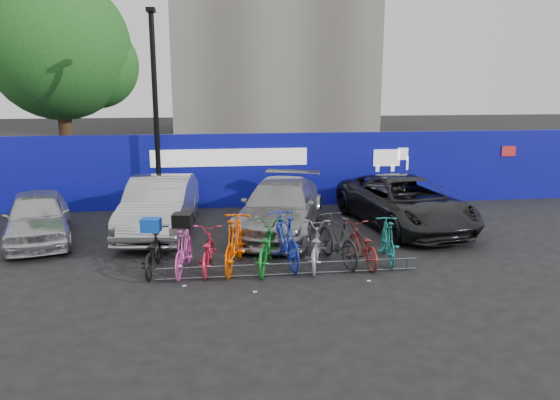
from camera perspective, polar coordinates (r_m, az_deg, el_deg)
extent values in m
plane|color=black|center=(12.29, 0.59, -6.97)|extent=(100.00, 100.00, 0.00)
cube|color=#091086|center=(17.79, -2.04, 3.12)|extent=(22.00, 0.15, 2.40)
cube|color=white|center=(17.56, -5.28, 4.44)|extent=(5.00, 0.02, 0.55)
cube|color=white|center=(18.49, 11.09, 4.36)|extent=(1.20, 0.02, 0.90)
cube|color=red|center=(20.23, 22.79, 4.73)|extent=(0.50, 0.02, 0.35)
cylinder|color=#382314|center=(22.25, -21.43, 6.24)|extent=(0.50, 0.50, 4.00)
sphere|color=#1D5219|center=(22.18, -22.11, 14.47)|extent=(5.20, 5.20, 5.20)
sphere|color=#1D5219|center=(22.19, -18.71, 13.17)|extent=(3.20, 3.20, 3.20)
cylinder|color=black|center=(16.99, -12.83, 8.50)|extent=(0.16, 0.16, 6.00)
cube|color=black|center=(17.07, -13.35, 18.76)|extent=(0.25, 0.50, 0.12)
cylinder|color=#595B60|center=(11.64, 0.99, -6.65)|extent=(5.60, 0.03, 0.03)
cylinder|color=#595B60|center=(11.71, 0.99, -7.71)|extent=(5.60, 0.03, 0.03)
cylinder|color=#595B60|center=(11.62, -11.92, -7.69)|extent=(0.03, 0.03, 0.28)
cylinder|color=#595B60|center=(11.58, -5.44, -7.54)|extent=(0.03, 0.03, 0.28)
cylinder|color=#595B60|center=(11.68, 0.99, -7.30)|extent=(0.03, 0.03, 0.28)
cylinder|color=#595B60|center=(11.93, 7.23, -6.98)|extent=(0.03, 0.03, 0.28)
cylinder|color=#595B60|center=(12.31, 13.14, -6.59)|extent=(0.03, 0.03, 0.28)
imported|color=#B4B4B9|center=(15.30, -24.00, -1.61)|extent=(2.45, 4.10, 1.31)
imported|color=#A1A2A6|center=(15.08, -12.45, -0.61)|extent=(2.02, 4.70, 1.51)
imported|color=#9B9B9F|center=(14.82, 0.05, -0.74)|extent=(3.30, 5.20, 1.40)
imported|color=black|center=(15.74, 12.89, -0.25)|extent=(3.12, 5.41, 1.42)
imported|color=black|center=(12.16, -13.19, -5.27)|extent=(0.72, 1.77, 0.91)
imported|color=#EA52B8|center=(11.94, -10.03, -5.16)|extent=(0.75, 1.77, 1.03)
imported|color=red|center=(12.04, -7.64, -5.27)|extent=(0.76, 1.75, 0.89)
imported|color=#FE5502|center=(11.99, -4.77, -4.48)|extent=(1.03, 2.09, 1.21)
imported|color=#147924|center=(12.03, -1.49, -4.85)|extent=(1.12, 2.05, 1.02)
imported|color=#1629A7|center=(12.20, 0.55, -4.13)|extent=(0.87, 2.07, 1.21)
imported|color=#A2A3AA|center=(12.17, 3.70, -4.82)|extent=(1.05, 1.92, 0.96)
imported|color=#252527|center=(12.39, 6.05, -4.08)|extent=(0.98, 1.99, 1.15)
imported|color=maroon|center=(12.45, 8.60, -4.69)|extent=(0.75, 1.75, 0.89)
imported|color=#19706B|center=(12.71, 11.19, -4.16)|extent=(0.72, 1.73, 1.01)
cube|color=#1043BE|center=(11.99, -13.33, -2.55)|extent=(0.45, 0.37, 0.29)
cube|color=black|center=(11.76, -10.15, -2.09)|extent=(0.46, 0.42, 0.29)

